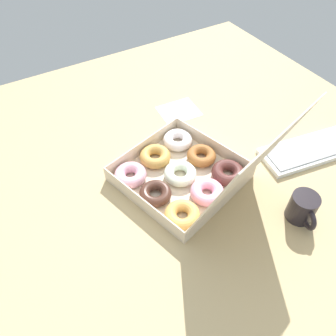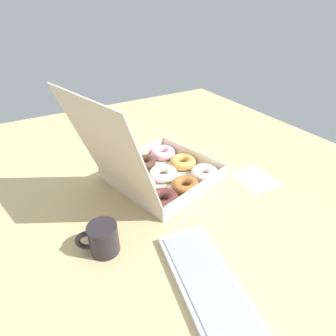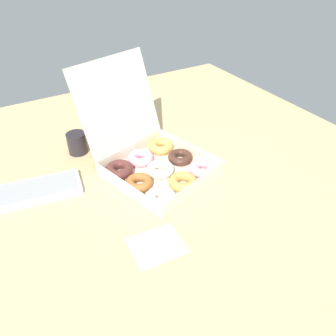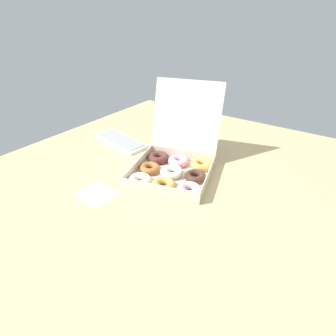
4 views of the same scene
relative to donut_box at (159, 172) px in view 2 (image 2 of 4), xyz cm
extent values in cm
cube|color=tan|center=(2.95, 1.22, -5.04)|extent=(180.00, 180.00, 2.00)
cube|color=beige|center=(0.67, -2.31, -3.84)|extent=(43.10, 43.10, 0.40)
cube|color=beige|center=(-15.93, -7.01, -0.97)|extent=(9.90, 33.69, 5.35)
cube|color=beige|center=(17.27, 2.40, -0.97)|extent=(9.90, 33.69, 5.35)
cube|color=beige|center=(5.37, -18.90, -0.97)|extent=(32.92, 9.68, 5.35)
cube|color=beige|center=(-4.03, 14.29, -0.97)|extent=(32.92, 9.68, 5.35)
cube|color=beige|center=(-5.60, 19.82, 18.26)|extent=(36.71, 20.55, 33.22)
torus|color=white|center=(-7.24, -16.45, -1.87)|extent=(11.78, 11.78, 3.55)
torus|color=gold|center=(3.83, -13.43, -1.87)|extent=(14.68, 14.68, 3.61)
torus|color=#E5A5BA|center=(14.87, -10.16, -1.87)|extent=(11.60, 11.60, 3.72)
torus|color=#9D5E2B|center=(-10.09, -5.55, -1.87)|extent=(14.22, 14.22, 3.35)
torus|color=silver|center=(0.57, -2.32, -1.87)|extent=(14.99, 14.99, 3.35)
torus|color=#44281E|center=(11.60, 0.71, -1.87)|extent=(13.15, 13.15, 3.25)
torus|color=#502724|center=(-13.14, 5.46, -1.87)|extent=(14.16, 14.16, 3.81)
torus|color=#F69DB8|center=(-2.55, 8.49, -1.87)|extent=(13.90, 13.90, 3.75)
torus|color=tan|center=(8.75, 11.76, -1.87)|extent=(11.67, 11.67, 3.73)
cube|color=white|center=(-45.43, 11.01, -3.14)|extent=(37.18, 19.45, 1.80)
cube|color=#989999|center=(-45.43, 11.01, -2.04)|extent=(34.02, 16.82, 0.40)
cylinder|color=#252025|center=(-21.98, 28.62, 0.46)|extent=(8.01, 8.01, 9.00)
torus|color=#252025|center=(-20.48, 32.64, 0.46)|extent=(3.62, 6.57, 6.48)
cylinder|color=black|center=(-21.98, 28.62, 3.33)|extent=(7.05, 7.05, 0.54)
cube|color=white|center=(-18.01, -32.88, -3.97)|extent=(16.50, 14.37, 0.15)
camera|label=1|loc=(40.22, 56.54, 78.83)|focal=35.00mm
camera|label=2|loc=(-73.05, 38.17, 54.42)|focal=28.00mm
camera|label=3|loc=(-48.26, -90.98, 73.52)|focal=35.00mm
camera|label=4|loc=(59.37, -90.02, 62.80)|focal=28.00mm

